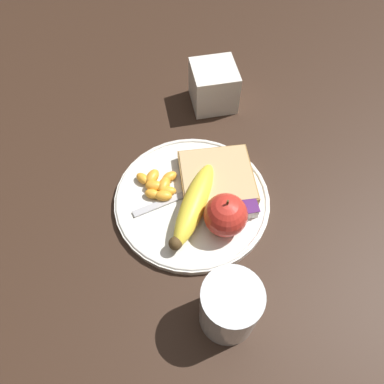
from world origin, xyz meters
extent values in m
plane|color=#332116|center=(0.00, 0.00, 0.00)|extent=(3.00, 3.00, 0.00)
cylinder|color=silver|center=(0.00, 0.00, 0.01)|extent=(0.26, 0.26, 0.01)
torus|color=silver|center=(0.00, 0.00, 0.01)|extent=(0.26, 0.26, 0.01)
cylinder|color=silver|center=(-0.01, 0.20, 0.05)|extent=(0.08, 0.08, 0.10)
cylinder|color=yellow|center=(-0.01, 0.20, 0.04)|extent=(0.07, 0.07, 0.08)
sphere|color=red|center=(-0.04, 0.06, 0.05)|extent=(0.07, 0.07, 0.07)
cylinder|color=brown|center=(-0.04, 0.06, 0.09)|extent=(0.00, 0.00, 0.01)
ellipsoid|color=yellow|center=(0.00, 0.02, 0.03)|extent=(0.12, 0.16, 0.04)
sphere|color=#473319|center=(0.04, 0.09, 0.03)|extent=(0.02, 0.02, 0.02)
cube|color=olive|center=(-0.05, -0.03, 0.02)|extent=(0.13, 0.13, 0.02)
cube|color=tan|center=(-0.05, -0.03, 0.02)|extent=(0.13, 0.12, 0.02)
cube|color=#B2B2B7|center=(0.05, 0.00, 0.01)|extent=(0.11, 0.04, 0.00)
cube|color=#B2B2B7|center=(-0.03, -0.02, 0.01)|extent=(0.05, 0.04, 0.00)
cube|color=white|center=(-0.08, 0.04, 0.02)|extent=(0.04, 0.04, 0.02)
cube|color=#4C1E60|center=(-0.08, 0.04, 0.03)|extent=(0.05, 0.04, 0.00)
ellipsoid|color=#F9A32D|center=(0.04, -0.03, 0.02)|extent=(0.03, 0.04, 0.02)
ellipsoid|color=#F9A32D|center=(0.03, -0.05, 0.02)|extent=(0.03, 0.03, 0.02)
ellipsoid|color=#F9A32D|center=(0.06, -0.05, 0.02)|extent=(0.04, 0.04, 0.02)
ellipsoid|color=#F9A32D|center=(0.08, -0.05, 0.02)|extent=(0.03, 0.03, 0.02)
ellipsoid|color=#F9A32D|center=(0.04, -0.02, 0.02)|extent=(0.03, 0.02, 0.02)
ellipsoid|color=#F9A32D|center=(0.07, -0.02, 0.02)|extent=(0.03, 0.03, 0.02)
ellipsoid|color=#F9A32D|center=(0.05, -0.01, 0.02)|extent=(0.03, 0.02, 0.02)
ellipsoid|color=#F9A32D|center=(0.06, -0.03, 0.02)|extent=(0.03, 0.03, 0.02)
cube|color=silver|center=(-0.09, -0.23, 0.04)|extent=(0.09, 0.09, 0.08)
camera|label=1|loc=(0.06, 0.33, 0.55)|focal=35.00mm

